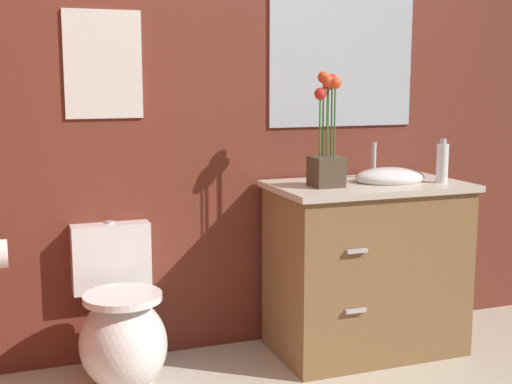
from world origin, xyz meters
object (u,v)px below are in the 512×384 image
Objects in this scene: wall_poster at (103,64)px; wall_mirror at (343,57)px; toilet at (121,330)px; flower_vase at (327,147)px; vanity_cabinet at (366,265)px; soap_bottle at (442,163)px.

wall_mirror is at bearing 0.00° from wall_poster.
toilet is 1.29× the size of flower_vase.
wall_mirror reaches higher than toilet.
wall_poster is (0.00, 0.27, 1.16)m from toilet.
vanity_cabinet is 0.65m from flower_vase.
wall_poster is at bearing 90.00° from toilet.
wall_poster is (-1.21, 0.29, 0.97)m from vanity_cabinet.
soap_bottle is at bearing -50.22° from wall_mirror.
flower_vase is 1.08m from wall_poster.
toilet is 1.22m from vanity_cabinet.
soap_bottle is 0.27× the size of wall_mirror.
wall_poster reaches higher than toilet.
wall_mirror reaches higher than soap_bottle.
flower_vase is (0.96, -0.06, 0.79)m from toilet.
soap_bottle is (0.58, -0.08, -0.09)m from flower_vase.
toilet is at bearing -167.48° from wall_mirror.
soap_bottle is 0.44× the size of wall_poster.
wall_mirror is (-0.00, 0.29, 1.02)m from vanity_cabinet.
soap_bottle is at bearing -7.73° from flower_vase.
toilet is 1.19m from wall_poster.
soap_bottle is (1.54, -0.14, 0.70)m from toilet.
wall_poster is at bearing 166.32° from vanity_cabinet.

